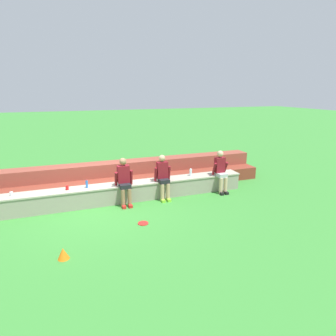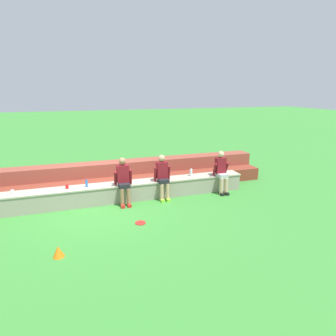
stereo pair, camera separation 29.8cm
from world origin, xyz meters
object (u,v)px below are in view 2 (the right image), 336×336
object	(u,v)px
person_left_of_center	(163,176)
plastic_cup_right_end	(67,187)
sports_cone	(58,252)
water_bottle_near_left	(87,183)
person_center	(221,171)
plastic_cup_left_end	(12,192)
water_bottle_mid_left	(191,173)
person_far_left	(124,180)
frisbee	(140,223)

from	to	relation	value
person_left_of_center	plastic_cup_right_end	size ratio (longest dim) A/B	11.43
sports_cone	water_bottle_near_left	bearing A→B (deg)	74.47
person_center	plastic_cup_left_end	size ratio (longest dim) A/B	12.79
plastic_cup_right_end	plastic_cup_left_end	xyz separation A→B (m)	(-1.37, 0.02, -0.01)
plastic_cup_left_end	person_left_of_center	bearing A→B (deg)	-3.89
sports_cone	person_left_of_center	bearing A→B (deg)	39.19
person_left_of_center	plastic_cup_left_end	size ratio (longest dim) A/B	12.77
water_bottle_mid_left	person_left_of_center	bearing A→B (deg)	-163.57
water_bottle_near_left	person_center	bearing A→B (deg)	-4.17
sports_cone	plastic_cup_right_end	bearing A→B (deg)	85.69
person_left_of_center	plastic_cup_right_end	distance (m)	2.73
plastic_cup_right_end	plastic_cup_left_end	world-z (taller)	plastic_cup_right_end
water_bottle_mid_left	plastic_cup_left_end	xyz separation A→B (m)	(-5.13, -0.03, -0.06)
person_center	plastic_cup_right_end	size ratio (longest dim) A/B	11.46
water_bottle_mid_left	plastic_cup_right_end	world-z (taller)	water_bottle_mid_left
person_far_left	sports_cone	size ratio (longest dim) A/B	5.90
person_far_left	water_bottle_mid_left	bearing A→B (deg)	8.92
water_bottle_mid_left	water_bottle_near_left	xyz separation A→B (m)	(-3.23, -0.07, 0.00)
person_left_of_center	sports_cone	size ratio (longest dim) A/B	5.84
person_center	plastic_cup_right_end	xyz separation A→B (m)	(-4.64, 0.32, -0.12)
water_bottle_near_left	frisbee	xyz separation A→B (m)	(1.15, -1.66, -0.64)
plastic_cup_right_end	person_center	bearing A→B (deg)	-3.90
person_far_left	plastic_cup_right_end	xyz separation A→B (m)	(-1.53, 0.30, -0.13)
person_far_left	water_bottle_near_left	world-z (taller)	person_far_left
person_left_of_center	plastic_cup_left_end	world-z (taller)	person_left_of_center
water_bottle_near_left	plastic_cup_right_end	xyz separation A→B (m)	(-0.53, 0.02, -0.06)
sports_cone	person_center	bearing A→B (deg)	25.58
water_bottle_mid_left	person_far_left	bearing A→B (deg)	-171.08
person_far_left	person_left_of_center	size ratio (longest dim) A/B	1.01
plastic_cup_right_end	frisbee	distance (m)	2.45
person_center	water_bottle_mid_left	size ratio (longest dim) A/B	5.62
person_center	plastic_cup_right_end	world-z (taller)	person_center
person_far_left	sports_cone	world-z (taller)	person_far_left
plastic_cup_left_end	frisbee	xyz separation A→B (m)	(3.06, -1.70, -0.58)
plastic_cup_right_end	sports_cone	xyz separation A→B (m)	(-0.20, -2.63, -0.48)
water_bottle_mid_left	frisbee	world-z (taller)	water_bottle_mid_left
person_left_of_center	sports_cone	world-z (taller)	person_left_of_center
plastic_cup_left_end	water_bottle_mid_left	bearing A→B (deg)	0.32
water_bottle_near_left	person_left_of_center	bearing A→B (deg)	-6.29
water_bottle_near_left	sports_cone	distance (m)	2.77
plastic_cup_right_end	frisbee	size ratio (longest dim) A/B	0.45
frisbee	person_left_of_center	bearing A→B (deg)	54.02
water_bottle_mid_left	frisbee	xyz separation A→B (m)	(-2.07, -1.73, -0.64)
person_center	water_bottle_mid_left	world-z (taller)	person_center
person_center	water_bottle_mid_left	xyz separation A→B (m)	(-0.88, 0.37, -0.07)
water_bottle_mid_left	sports_cone	xyz separation A→B (m)	(-3.96, -2.68, -0.54)
water_bottle_near_left	plastic_cup_right_end	bearing A→B (deg)	178.24
person_left_of_center	water_bottle_mid_left	bearing A→B (deg)	16.43
person_far_left	frisbee	bearing A→B (deg)	-83.87
water_bottle_near_left	sports_cone	xyz separation A→B (m)	(-0.73, -2.62, -0.54)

